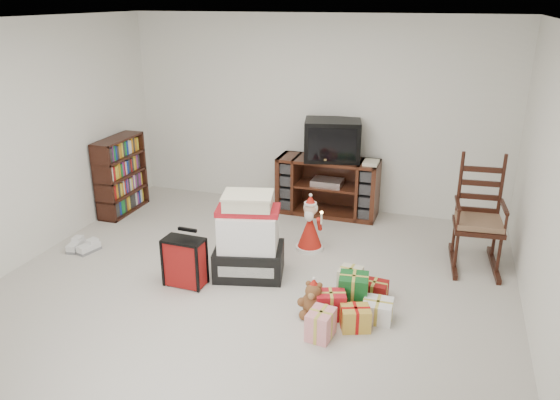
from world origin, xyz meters
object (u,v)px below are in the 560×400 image
object	(u,v)px
tv_stand	(328,187)
teddy_bear	(314,301)
red_suitcase	(185,262)
bookshelf	(121,177)
mrs_claus_figurine	(256,231)
gift_cluster	(353,302)
crt_television	(332,140)
gift_pile	(249,241)
rocking_chair	(478,227)
santa_figurine	(310,229)
sneaker_pair	(82,247)

from	to	relation	value
tv_stand	teddy_bear	world-z (taller)	tv_stand
tv_stand	red_suitcase	xyz separation A→B (m)	(-0.89, -2.29, -0.12)
bookshelf	mrs_claus_figurine	xyz separation A→B (m)	(2.10, -0.64, -0.23)
teddy_bear	gift_cluster	distance (m)	0.35
tv_stand	mrs_claus_figurine	distance (m)	1.47
red_suitcase	crt_television	size ratio (longest dim) A/B	0.74
gift_pile	mrs_claus_figurine	xyz separation A→B (m)	(-0.11, 0.52, -0.12)
teddy_bear	mrs_claus_figurine	xyz separation A→B (m)	(-0.93, 1.05, 0.11)
rocking_chair	santa_figurine	distance (m)	1.78
tv_stand	santa_figurine	xyz separation A→B (m)	(0.06, -1.13, -0.12)
red_suitcase	mrs_claus_figurine	size ratio (longest dim) A/B	0.87
tv_stand	bookshelf	world-z (taller)	bookshelf
sneaker_pair	crt_television	distance (m)	3.23
bookshelf	gift_pile	bearing A→B (deg)	-27.45
red_suitcase	gift_pile	bearing A→B (deg)	39.14
sneaker_pair	crt_television	xyz separation A→B (m)	(2.40, 1.95, 0.95)
tv_stand	rocking_chair	size ratio (longest dim) A/B	1.06
bookshelf	gift_cluster	size ratio (longest dim) A/B	0.98
rocking_chair	red_suitcase	distance (m)	3.05
sneaker_pair	gift_cluster	distance (m)	3.15
gift_cluster	crt_television	xyz separation A→B (m)	(-0.73, 2.30, 0.87)
gift_pile	sneaker_pair	world-z (taller)	gift_pile
gift_pile	gift_cluster	world-z (taller)	gift_pile
gift_cluster	bookshelf	bearing A→B (deg)	155.19
rocking_chair	tv_stand	bearing A→B (deg)	148.64
tv_stand	teddy_bear	xyz separation A→B (m)	(0.45, -2.43, -0.22)
tv_stand	gift_pile	world-z (taller)	gift_pile
tv_stand	gift_pile	size ratio (longest dim) A/B	1.51
santa_figurine	mrs_claus_figurine	bearing A→B (deg)	-155.10
bookshelf	teddy_bear	size ratio (longest dim) A/B	3.02
santa_figurine	red_suitcase	bearing A→B (deg)	-129.59
tv_stand	sneaker_pair	xyz separation A→B (m)	(-2.36, -1.95, -0.32)
bookshelf	rocking_chair	xyz separation A→B (m)	(4.41, -0.17, -0.06)
red_suitcase	mrs_claus_figurine	distance (m)	0.99
bookshelf	sneaker_pair	distance (m)	1.30
sneaker_pair	crt_television	bearing A→B (deg)	39.90
rocking_chair	crt_television	size ratio (longest dim) A/B	1.58
tv_stand	gift_cluster	world-z (taller)	tv_stand
crt_television	red_suitcase	bearing A→B (deg)	-124.46
crt_television	tv_stand	bearing A→B (deg)	170.56
tv_stand	crt_television	size ratio (longest dim) A/B	1.67
gift_pile	mrs_claus_figurine	bearing A→B (deg)	88.87
santa_figurine	mrs_claus_figurine	size ratio (longest dim) A/B	0.98
teddy_bear	crt_television	size ratio (longest dim) A/B	0.43
santa_figurine	bookshelf	bearing A→B (deg)	171.81
tv_stand	rocking_chair	distance (m)	2.04
teddy_bear	sneaker_pair	bearing A→B (deg)	170.17
bookshelf	gift_cluster	bearing A→B (deg)	-24.81
sneaker_pair	tv_stand	bearing A→B (deg)	40.35
gift_pile	rocking_chair	bearing A→B (deg)	10.79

